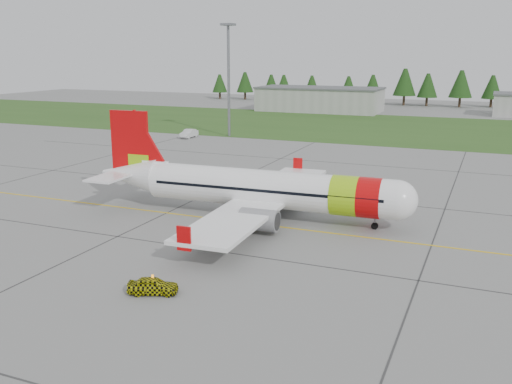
% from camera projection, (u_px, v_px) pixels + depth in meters
% --- Properties ---
extents(ground, '(320.00, 320.00, 0.00)m').
position_uv_depth(ground, '(282.00, 261.00, 42.98)').
color(ground, gray).
rests_on(ground, ground).
extents(aircraft, '(31.90, 29.35, 9.66)m').
position_uv_depth(aircraft, '(261.00, 189.00, 53.68)').
color(aircraft, white).
rests_on(aircraft, ground).
extents(follow_me_car, '(1.53, 1.64, 3.29)m').
position_uv_depth(follow_me_car, '(152.00, 270.00, 36.72)').
color(follow_me_car, '#D2D20B').
rests_on(follow_me_car, ground).
extents(service_van, '(1.67, 1.58, 4.74)m').
position_uv_depth(service_van, '(188.00, 125.00, 104.67)').
color(service_van, silver).
rests_on(service_van, ground).
extents(grass_strip, '(320.00, 50.00, 0.03)m').
position_uv_depth(grass_strip, '(421.00, 129.00, 116.39)').
color(grass_strip, '#30561E').
rests_on(grass_strip, ground).
extents(taxi_guideline, '(120.00, 0.25, 0.02)m').
position_uv_depth(taxi_guideline, '(314.00, 231.00, 50.14)').
color(taxi_guideline, gold).
rests_on(taxi_guideline, ground).
extents(hangar_west, '(32.00, 14.00, 6.00)m').
position_uv_depth(hangar_west, '(320.00, 100.00, 152.05)').
color(hangar_west, '#A8A8A3').
rests_on(hangar_west, ground).
extents(floodlight_mast, '(0.50, 0.50, 20.00)m').
position_uv_depth(floodlight_mast, '(229.00, 82.00, 104.58)').
color(floodlight_mast, slate).
rests_on(floodlight_mast, ground).
extents(treeline, '(160.00, 8.00, 10.00)m').
position_uv_depth(treeline, '(447.00, 89.00, 165.34)').
color(treeline, '#1C3F14').
rests_on(treeline, ground).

